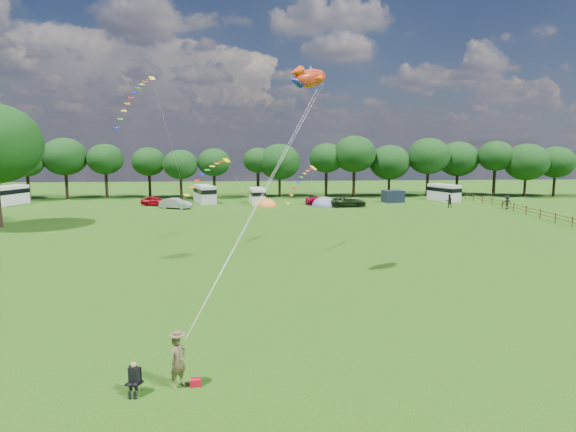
{
  "coord_description": "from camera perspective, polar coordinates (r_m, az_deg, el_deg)",
  "views": [
    {
      "loc": [
        -2.19,
        -25.3,
        9.09
      ],
      "look_at": [
        0.0,
        8.0,
        4.0
      ],
      "focal_mm": 30.0,
      "sensor_mm": 36.0,
      "label": 1
    }
  ],
  "objects": [
    {
      "name": "ground_plane",
      "position": [
        26.97,
        1.14,
        -11.03
      ],
      "size": [
        180.0,
        180.0,
        0.0
      ],
      "primitive_type": "plane",
      "color": "black",
      "rests_on": "ground"
    },
    {
      "name": "car_c",
      "position": [
        71.25,
        3.7,
        1.82
      ],
      "size": [
        4.15,
        1.99,
        1.21
      ],
      "primitive_type": "imported",
      "rotation": [
        0.0,
        0.0,
        1.5
      ],
      "color": "maroon",
      "rests_on": "ground"
    },
    {
      "name": "car_b",
      "position": [
        68.71,
        -13.17,
        1.46
      ],
      "size": [
        4.44,
        2.81,
        1.47
      ],
      "primitive_type": "imported",
      "rotation": [
        0.0,
        0.0,
        1.24
      ],
      "color": "gray",
      "rests_on": "ground"
    },
    {
      "name": "car_a",
      "position": [
        72.81,
        -15.48,
        1.74
      ],
      "size": [
        4.53,
        2.83,
        1.41
      ],
      "primitive_type": "imported",
      "rotation": [
        0.0,
        0.0,
        1.27
      ],
      "color": "#A10713",
      "rests_on": "ground"
    },
    {
      "name": "campervan_a",
      "position": [
        82.03,
        -30.26,
        2.19
      ],
      "size": [
        4.31,
        6.23,
        2.81
      ],
      "rotation": [
        0.0,
        0.0,
        1.21
      ],
      "color": "silver",
      "rests_on": "ground"
    },
    {
      "name": "streamer_kite_a",
      "position": [
        54.47,
        -17.4,
        13.7
      ],
      "size": [
        3.39,
        5.57,
        5.77
      ],
      "rotation": [
        0.0,
        0.0,
        0.59
      ],
      "color": "#CDDA15",
      "rests_on": "ground"
    },
    {
      "name": "camp_chair",
      "position": [
        19.25,
        -17.75,
        -17.47
      ],
      "size": [
        0.65,
        0.67,
        1.25
      ],
      "rotation": [
        0.0,
        0.0,
        -0.39
      ],
      "color": "#99999E",
      "rests_on": "ground"
    },
    {
      "name": "car_d",
      "position": [
        69.53,
        7.11,
        1.7
      ],
      "size": [
        5.49,
        2.66,
        1.47
      ],
      "primitive_type": "imported",
      "rotation": [
        0.0,
        0.0,
        1.61
      ],
      "color": "black",
      "rests_on": "ground"
    },
    {
      "name": "walker_b",
      "position": [
        73.11,
        24.51,
        1.5
      ],
      "size": [
        1.25,
        0.6,
        1.91
      ],
      "primitive_type": "imported",
      "rotation": [
        0.0,
        0.0,
        3.17
      ],
      "color": "black",
      "rests_on": "ground"
    },
    {
      "name": "awning_navy",
      "position": [
        76.08,
        12.34,
        2.3
      ],
      "size": [
        3.22,
        2.74,
        1.83
      ],
      "primitive_type": "cube",
      "rotation": [
        0.0,
        0.0,
        0.13
      ],
      "color": "black",
      "rests_on": "ground"
    },
    {
      "name": "kite_bag",
      "position": [
        19.5,
        -10.9,
        -18.8
      ],
      "size": [
        0.43,
        0.31,
        0.29
      ],
      "primitive_type": "cube",
      "rotation": [
        0.0,
        0.0,
        0.1
      ],
      "color": "red",
      "rests_on": "ground"
    },
    {
      "name": "streamer_kite_c",
      "position": [
        40.34,
        1.87,
        4.52
      ],
      "size": [
        3.07,
        4.96,
        2.79
      ],
      "rotation": [
        0.0,
        0.0,
        1.09
      ],
      "color": "yellow",
      "rests_on": "ground"
    },
    {
      "name": "campervan_b",
      "position": [
        74.62,
        -9.85,
        2.65
      ],
      "size": [
        4.05,
        5.89,
        2.66
      ],
      "rotation": [
        0.0,
        0.0,
        1.93
      ],
      "color": "silver",
      "rests_on": "ground"
    },
    {
      "name": "tree_line",
      "position": [
        80.68,
        1.58,
        6.72
      ],
      "size": [
        102.98,
        10.98,
        10.27
      ],
      "color": "black",
      "rests_on": "ground"
    },
    {
      "name": "campervan_d",
      "position": [
        80.1,
        17.99,
        2.72
      ],
      "size": [
        4.24,
        5.69,
        2.57
      ],
      "rotation": [
        0.0,
        0.0,
        2.01
      ],
      "color": "silver",
      "rests_on": "ground"
    },
    {
      "name": "walker_a",
      "position": [
        71.85,
        18.54,
        1.71
      ],
      "size": [
        0.93,
        0.59,
        1.87
      ],
      "primitive_type": "imported",
      "rotation": [
        0.0,
        0.0,
        3.18
      ],
      "color": "black",
      "rests_on": "ground"
    },
    {
      "name": "tent_greyblue",
      "position": [
        69.68,
        4.31,
        1.17
      ],
      "size": [
        3.71,
        4.06,
        2.76
      ],
      "color": "slate",
      "rests_on": "ground"
    },
    {
      "name": "fence",
      "position": [
        69.39,
        25.79,
        0.86
      ],
      "size": [
        0.12,
        33.12,
        1.2
      ],
      "color": "#472D19",
      "rests_on": "ground"
    },
    {
      "name": "kite_flyer",
      "position": [
        19.22,
        -12.91,
        -16.42
      ],
      "size": [
        0.85,
        0.87,
        2.02
      ],
      "primitive_type": "imported",
      "rotation": [
        0.0,
        0.0,
        0.84
      ],
      "color": "brown",
      "rests_on": "ground"
    },
    {
      "name": "streamer_kite_b",
      "position": [
        43.67,
        -9.4,
        5.03
      ],
      "size": [
        4.29,
        4.7,
        3.8
      ],
      "rotation": [
        0.0,
        0.0,
        0.78
      ],
      "color": "#CCD600",
      "rests_on": "ground"
    },
    {
      "name": "tent_orange",
      "position": [
        69.22,
        -2.46,
        1.14
      ],
      "size": [
        2.88,
        3.15,
        2.25
      ],
      "color": "orange",
      "rests_on": "ground"
    },
    {
      "name": "campervan_c",
      "position": [
        72.66,
        -3.66,
        2.46
      ],
      "size": [
        2.56,
        4.96,
        2.33
      ],
      "rotation": [
        0.0,
        0.0,
        1.69
      ],
      "color": "silver",
      "rests_on": "ground"
    },
    {
      "name": "fish_kite",
      "position": [
        32.17,
        2.31,
        16.05
      ],
      "size": [
        3.12,
        2.72,
        1.76
      ],
      "rotation": [
        0.0,
        -0.21,
        0.67
      ],
      "color": "red",
      "rests_on": "ground"
    }
  ]
}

